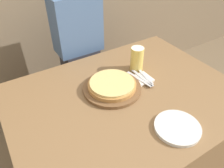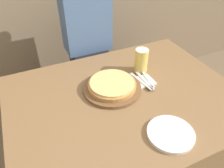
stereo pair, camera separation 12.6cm
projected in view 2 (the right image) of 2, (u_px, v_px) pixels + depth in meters
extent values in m
plane|color=#756047|center=(122.00, 168.00, 1.69)|extent=(12.00, 12.00, 0.00)
cube|color=olive|center=(123.00, 138.00, 1.46)|extent=(1.30, 0.99, 0.74)
cylinder|color=brown|center=(112.00, 88.00, 1.28)|extent=(0.34, 0.34, 0.02)
cylinder|color=#B77F42|center=(112.00, 85.00, 1.26)|extent=(0.28, 0.28, 0.02)
cylinder|color=#E0C175|center=(112.00, 83.00, 1.25)|extent=(0.26, 0.26, 0.01)
cylinder|color=#E5C65B|center=(141.00, 61.00, 1.39)|extent=(0.08, 0.08, 0.16)
cylinder|color=white|center=(142.00, 51.00, 1.34)|extent=(0.08, 0.08, 0.02)
cylinder|color=silver|center=(171.00, 134.00, 1.02)|extent=(0.22, 0.22, 0.02)
cube|color=white|center=(144.00, 81.00, 1.34)|extent=(0.11, 0.11, 0.01)
cube|color=silver|center=(141.00, 81.00, 1.32)|extent=(0.05, 0.20, 0.00)
cube|color=silver|center=(144.00, 80.00, 1.33)|extent=(0.02, 0.20, 0.00)
cube|color=silver|center=(148.00, 79.00, 1.34)|extent=(0.04, 0.17, 0.00)
cube|color=#33333D|center=(91.00, 84.00, 1.94)|extent=(0.27, 0.20, 0.72)
cube|color=#4C6B99|center=(86.00, 22.00, 1.59)|extent=(0.34, 0.20, 0.42)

